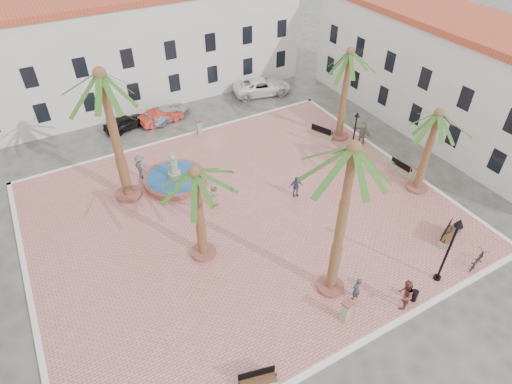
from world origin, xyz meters
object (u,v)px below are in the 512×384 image
Objects in this scene: bench_ne at (322,133)px; bollard_n at (199,127)px; lamppost_s at (453,240)px; cyclist_b at (405,295)px; palm_ne at (349,62)px; palm_e at (436,124)px; bollard_e at (416,174)px; bicycle_a at (478,260)px; car_white at (262,86)px; cyclist_a at (357,289)px; car_silver at (169,113)px; bench_s at (258,382)px; car_black at (125,122)px; car_red at (161,116)px; bench_se at (448,236)px; palm_s at (351,165)px; palm_nw at (103,89)px; lamppost_e at (355,126)px; fountain at (175,178)px; palm_sw at (196,184)px; litter_bin at (414,296)px; bench_e at (401,168)px; bicycle_b at (453,231)px; pedestrian_fountain_b at (296,186)px; pedestrian_north at (140,167)px; pedestrian_east at (362,132)px; pedestrian_fountain_a at (214,194)px.

bollard_n reaches higher than bench_ne.
lamppost_s is 3.71m from cyclist_b.
palm_ne is 3.79× the size of bench_ne.
palm_e is 4.73× the size of bollard_e.
car_white is at bearing -16.89° from bicycle_a.
cyclist_a is 23.30m from car_silver.
bench_s is 25.01m from car_black.
car_red is 0.86m from car_silver.
bollard_e is at bearing 41.19° from bench_se.
bicycle_a is 25.04m from car_white.
cyclist_a is (0.70, -1.20, -7.41)m from palm_s.
palm_nw is 2.49× the size of lamppost_e.
palm_s is at bearing -69.62° from cyclist_a.
car_black is at bearing 97.04° from bench_se.
bench_ne is 1.12× the size of bicycle_a.
fountain is at bearing 96.11° from bench_s.
cyclist_a is (-10.20, -5.82, 0.09)m from bollard_e.
bollard_e is (15.89, -1.06, -4.54)m from palm_sw.
car_red is (5.44, 8.62, -7.41)m from palm_nw.
palm_s is at bearing -48.78° from palm_sw.
car_white is (5.21, 25.03, 0.28)m from litter_bin.
palm_nw is 22.14m from bench_se.
palm_nw reaches higher than fountain.
palm_nw is 5.17× the size of bench_e.
bollard_e is at bearing 37.56° from bench_s.
bicycle_b reaches higher than litter_bin.
bench_ne is 1.26× the size of bicycle_b.
car_black is at bearing -102.47° from cyclist_b.
bollard_e is 0.69× the size of cyclist_b.
car_white is (-1.96, 18.26, -4.55)m from palm_e.
bollard_e is 17.77m from car_white.
palm_e is 3.17× the size of bench_se.
lamppost_s is at bearing -127.86° from palm_e.
cyclist_b is at bearing 128.23° from cyclist_a.
palm_nw reaches higher than bench_s.
lamppost_s is 25.45m from car_silver.
bollard_e is 0.83× the size of pedestrian_fountain_b.
lamppost_s is (9.45, -15.42, 2.73)m from fountain.
pedestrian_north is at bearing 138.38° from fountain.
bollard_n is at bearing -98.48° from cyclist_a.
bench_se is at bearing -38.89° from pedestrian_fountain_b.
cyclist_a is 8.92m from pedestrian_fountain_b.
pedestrian_east is at bearing -141.42° from cyclist_a.
car_red is (-10.65, 8.89, 0.19)m from bench_ne.
pedestrian_east reaches higher than bollard_n.
pedestrian_east reaches higher than car_black.
lamppost_e is at bearing 109.16° from bollard_e.
bench_e is at bearing -162.79° from cyclist_b.
pedestrian_fountain_a is at bearing -167.88° from palm_ne.
palm_e is 3.94× the size of pedestrian_fountain_b.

